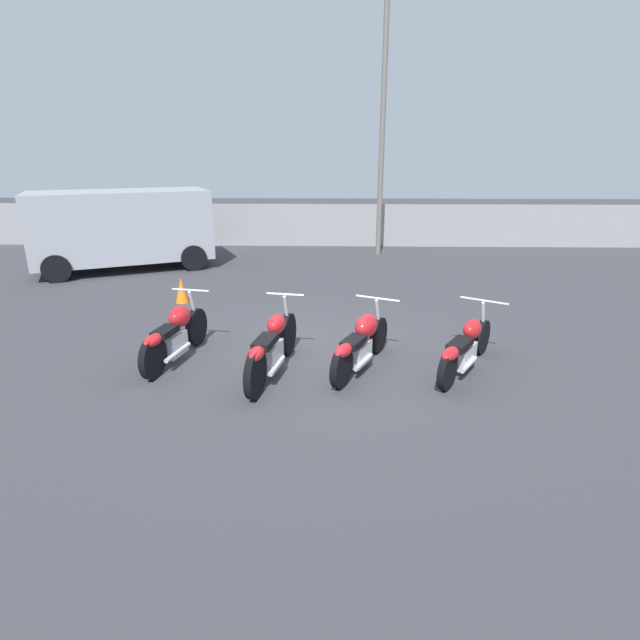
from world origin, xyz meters
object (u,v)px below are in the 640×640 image
object	(u,v)px
parked_van	(122,226)
motorcycle_slot_2	(361,342)
light_pole_left	(384,74)
traffic_cone_near	(182,290)
motorcycle_slot_0	(175,335)
motorcycle_slot_3	(466,347)
motorcycle_slot_1	(272,347)

from	to	relation	value
parked_van	motorcycle_slot_2	bearing A→B (deg)	17.33
light_pole_left	traffic_cone_near	xyz separation A→B (m)	(-4.71, -5.61, -5.00)
motorcycle_slot_0	motorcycle_slot_3	xyz separation A→B (m)	(4.38, -0.28, -0.05)
light_pole_left	parked_van	xyz separation A→B (m)	(-7.25, -2.29, -4.08)
light_pole_left	motorcycle_slot_2	size ratio (longest dim) A/B	4.85
motorcycle_slot_2	parked_van	xyz separation A→B (m)	(-6.25, 6.75, 0.77)
parked_van	traffic_cone_near	size ratio (longest dim) A/B	9.37
light_pole_left	parked_van	world-z (taller)	light_pole_left
motorcycle_slot_1	motorcycle_slot_0	bearing A→B (deg)	173.15
motorcycle_slot_0	motorcycle_slot_1	bearing A→B (deg)	-6.48
parked_van	light_pole_left	bearing A→B (deg)	82.11
motorcycle_slot_0	motorcycle_slot_3	size ratio (longest dim) A/B	1.08
light_pole_left	motorcycle_slot_1	world-z (taller)	light_pole_left
motorcycle_slot_0	motorcycle_slot_1	xyz separation A→B (m)	(1.56, -0.49, -0.00)
light_pole_left	motorcycle_slot_2	bearing A→B (deg)	-96.29
light_pole_left	motorcycle_slot_1	distance (m)	10.73
traffic_cone_near	light_pole_left	bearing A→B (deg)	50.01
motorcycle_slot_3	parked_van	xyz separation A→B (m)	(-7.78, 6.80, 0.81)
motorcycle_slot_1	traffic_cone_near	size ratio (longest dim) A/B	4.14
motorcycle_slot_1	traffic_cone_near	bearing A→B (deg)	133.73
motorcycle_slot_2	traffic_cone_near	bearing A→B (deg)	162.19
motorcycle_slot_1	motorcycle_slot_3	bearing A→B (deg)	14.72
motorcycle_slot_0	motorcycle_slot_2	distance (m)	2.86
light_pole_left	motorcycle_slot_1	size ratio (longest dim) A/B	4.10
motorcycle_slot_2	traffic_cone_near	size ratio (longest dim) A/B	3.50
motorcycle_slot_3	traffic_cone_near	xyz separation A→B (m)	(-5.23, 3.49, -0.11)
motorcycle_slot_3	traffic_cone_near	distance (m)	6.29
motorcycle_slot_0	parked_van	bearing A→B (deg)	128.43
motorcycle_slot_0	motorcycle_slot_1	size ratio (longest dim) A/B	0.90
motorcycle_slot_1	motorcycle_slot_3	distance (m)	2.83
motorcycle_slot_2	motorcycle_slot_0	bearing A→B (deg)	-159.65
motorcycle_slot_2	motorcycle_slot_3	bearing A→B (deg)	23.11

